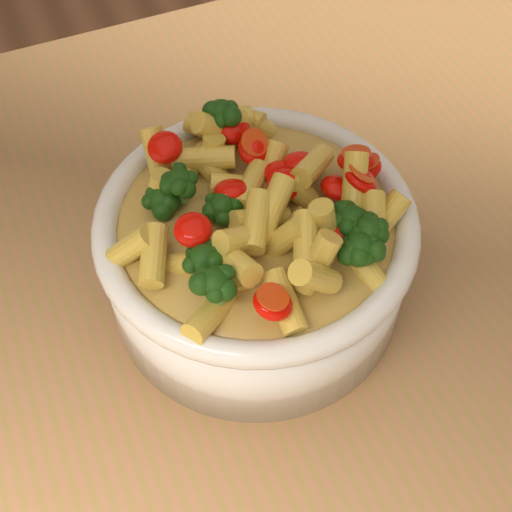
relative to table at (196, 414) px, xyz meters
name	(u,v)px	position (x,y,z in m)	size (l,w,h in m)	color
table	(196,414)	(0.00, 0.00, 0.00)	(1.20, 0.80, 0.90)	#A26C45
serving_bowl	(256,255)	(0.07, 0.03, 0.15)	(0.22, 0.22, 0.10)	white
pasta_salad	(256,200)	(0.07, 0.03, 0.21)	(0.17, 0.17, 0.04)	#EDC54A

